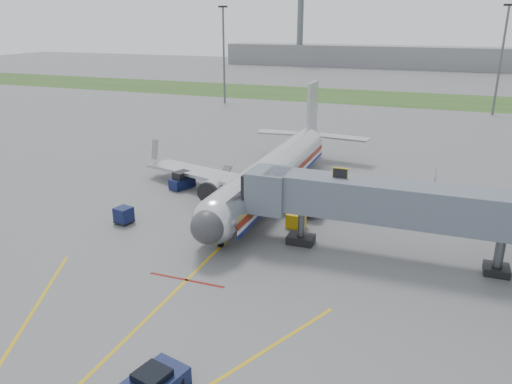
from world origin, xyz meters
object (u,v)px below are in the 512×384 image
(baggage_tug, at_px, (182,181))
(belt_loader, at_px, (221,186))
(airliner, at_px, (273,172))
(ramp_worker, at_px, (202,218))

(baggage_tug, bearing_deg, belt_loader, 7.36)
(baggage_tug, relative_size, belt_loader, 0.67)
(airliner, height_order, ramp_worker, airliner)
(baggage_tug, distance_m, ramp_worker, 11.50)
(airliner, relative_size, baggage_tug, 11.54)
(airliner, relative_size, ramp_worker, 20.19)
(airliner, bearing_deg, baggage_tug, -174.08)
(airliner, bearing_deg, ramp_worker, -107.77)
(ramp_worker, bearing_deg, baggage_tug, 76.72)
(belt_loader, height_order, ramp_worker, belt_loader)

